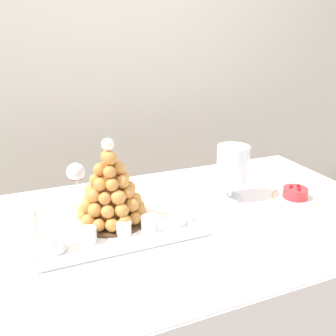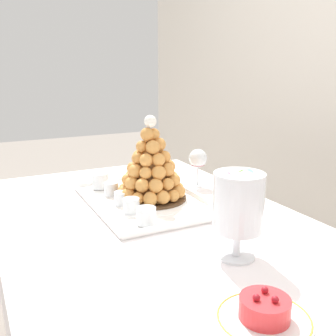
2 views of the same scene
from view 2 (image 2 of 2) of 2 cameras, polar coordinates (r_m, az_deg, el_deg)
name	(u,v)px [view 2 (image 2 of 2)]	position (r m, az deg, el deg)	size (l,w,h in m)	color
buffet_table	(165,254)	(1.22, -0.48, -12.31)	(1.56, 0.91, 0.76)	brown
serving_tray	(143,201)	(1.40, -3.54, -4.73)	(0.54, 0.36, 0.02)	white
croquembouche	(151,168)	(1.38, -2.48, -0.05)	(0.25, 0.25, 0.30)	#4C331E
dessert_cup_left	(100,181)	(1.54, -9.68, -1.90)	(0.06, 0.06, 0.06)	silver
dessert_cup_mid_left	(111,189)	(1.46, -8.17, -3.04)	(0.05, 0.05, 0.05)	silver
dessert_cup_centre	(121,199)	(1.36, -6.73, -4.38)	(0.05, 0.05, 0.05)	silver
dessert_cup_mid_right	(131,206)	(1.28, -5.31, -5.46)	(0.05, 0.05, 0.05)	silver
dessert_cup_right	(146,216)	(1.19, -3.14, -6.95)	(0.06, 0.06, 0.05)	silver
creme_brulee_ramekin	(130,185)	(1.53, -5.52, -2.50)	(0.09, 0.09, 0.02)	white
macaron_goblet	(238,203)	(0.98, 10.08, -5.01)	(0.12, 0.12, 0.23)	white
fruit_tart_plate	(264,313)	(0.81, 13.65, -19.56)	(0.18, 0.18, 0.06)	white
wine_glass	(198,160)	(1.57, 4.32, 1.19)	(0.07, 0.07, 0.15)	silver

